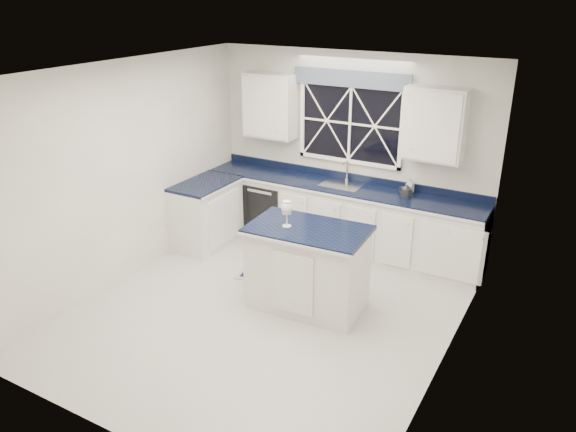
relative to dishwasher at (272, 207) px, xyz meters
The scene contains 13 objects.
ground 2.28m from the dishwasher, 60.57° to the right, with size 4.50×4.50×0.00m, color #BABBB6.
back_wall 1.48m from the dishwasher, 15.26° to the left, with size 4.00×0.10×2.70m, color white.
base_cabinets 0.79m from the dishwasher, 12.13° to the right, with size 3.99×1.60×0.90m.
countertop 1.21m from the dishwasher, ahead, with size 3.98×0.64×0.04m, color black.
dishwasher is the anchor object (origin of this frame).
window 1.81m from the dishwasher, 12.95° to the left, with size 1.65×0.09×1.26m.
upper_cabinets 1.86m from the dishwasher, ahead, with size 3.10×0.34×0.90m.
faucet 1.31m from the dishwasher, 10.02° to the left, with size 0.05×0.20×0.30m.
island 2.15m from the dishwasher, 48.03° to the right, with size 1.37×0.87×0.99m.
rug 1.38m from the dishwasher, 53.03° to the right, with size 1.22×0.89×0.02m.
kettle 2.11m from the dishwasher, ahead, with size 0.23×0.19×0.17m.
wine_glass 2.22m from the dishwasher, 54.18° to the right, with size 0.13×0.13×0.30m.
soap_bottle 2.12m from the dishwasher, ahead, with size 0.09×0.09×0.19m, color silver.
Camera 1 is at (2.94, -4.72, 3.46)m, focal length 35.00 mm.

